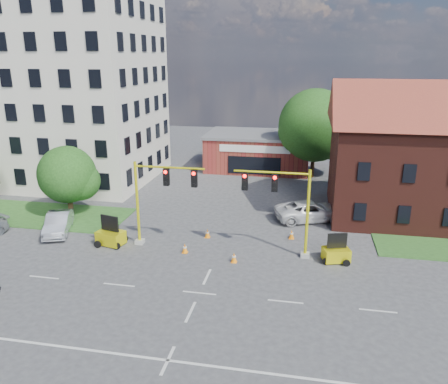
% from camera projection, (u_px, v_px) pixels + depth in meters
% --- Properties ---
extents(ground, '(120.00, 120.00, 0.00)m').
position_uv_depth(ground, '(199.00, 293.00, 25.49)').
color(ground, '#3B3B3E').
rests_on(ground, ground).
extents(grass_verge_nw, '(22.00, 6.00, 0.08)m').
position_uv_depth(grass_verge_nw, '(6.00, 212.00, 38.41)').
color(grass_verge_nw, '#24481B').
rests_on(grass_verge_nw, ground).
extents(lane_markings, '(60.00, 36.00, 0.01)m').
position_uv_depth(lane_markings, '(186.00, 322.00, 22.67)').
color(lane_markings, silver).
rests_on(lane_markings, ground).
extents(office_block, '(18.40, 15.40, 20.60)m').
position_uv_depth(office_block, '(65.00, 84.00, 46.48)').
color(office_block, beige).
rests_on(office_block, ground).
extents(brick_shop, '(12.40, 8.40, 4.30)m').
position_uv_depth(brick_shop, '(258.00, 151.00, 52.93)').
color(brick_shop, maroon).
rests_on(brick_shop, ground).
extents(tree_large, '(8.41, 8.01, 9.88)m').
position_uv_depth(tree_large, '(319.00, 128.00, 47.93)').
color(tree_large, '#392715').
rests_on(tree_large, ground).
extents(tree_nw_front, '(5.07, 4.83, 6.08)m').
position_uv_depth(tree_nw_front, '(70.00, 176.00, 36.80)').
color(tree_nw_front, '#392715').
rests_on(tree_nw_front, ground).
extents(signal_mast_west, '(5.30, 0.60, 6.20)m').
position_uv_depth(signal_mast_west, '(159.00, 194.00, 30.70)').
color(signal_mast_west, gray).
rests_on(signal_mast_west, ground).
extents(signal_mast_east, '(5.30, 0.60, 6.20)m').
position_uv_depth(signal_mast_east, '(283.00, 202.00, 29.15)').
color(signal_mast_east, gray).
rests_on(signal_mast_east, ground).
extents(trailer_west, '(2.15, 1.68, 2.16)m').
position_uv_depth(trailer_west, '(111.00, 236.00, 31.76)').
color(trailer_west, '#FAF015').
rests_on(trailer_west, ground).
extents(trailer_east, '(1.97, 1.59, 1.94)m').
position_uv_depth(trailer_east, '(336.00, 253.00, 29.19)').
color(trailer_east, '#FAF015').
rests_on(trailer_east, ground).
extents(cone_a, '(0.40, 0.40, 0.70)m').
position_uv_depth(cone_a, '(185.00, 248.00, 30.57)').
color(cone_a, orange).
rests_on(cone_a, ground).
extents(cone_b, '(0.40, 0.40, 0.70)m').
position_uv_depth(cone_b, '(208.00, 233.00, 33.14)').
color(cone_b, orange).
rests_on(cone_b, ground).
extents(cone_c, '(0.40, 0.40, 0.70)m').
position_uv_depth(cone_c, '(234.00, 258.00, 29.17)').
color(cone_c, orange).
rests_on(cone_c, ground).
extents(cone_d, '(0.40, 0.40, 0.70)m').
position_uv_depth(cone_d, '(292.00, 234.00, 32.93)').
color(cone_d, orange).
rests_on(cone_d, ground).
extents(pickup_white, '(6.50, 4.64, 1.64)m').
position_uv_depth(pickup_white, '(310.00, 211.00, 36.46)').
color(pickup_white, silver).
rests_on(pickup_white, ground).
extents(sedan_silver_front, '(3.23, 5.03, 1.57)m').
position_uv_depth(sedan_silver_front, '(58.00, 223.00, 33.94)').
color(sedan_silver_front, '#B8BDC1').
rests_on(sedan_silver_front, ground).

